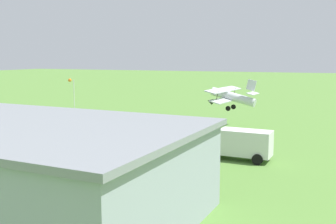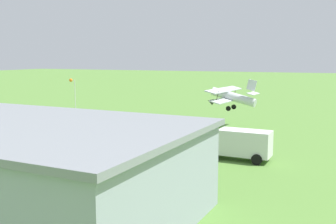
{
  "view_description": "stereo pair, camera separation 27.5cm",
  "coord_description": "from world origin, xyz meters",
  "px_view_note": "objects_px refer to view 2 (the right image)",
  "views": [
    {
      "loc": [
        -20.25,
        51.83,
        9.36
      ],
      "look_at": [
        -2.07,
        10.03,
        3.12
      ],
      "focal_mm": 43.27,
      "sensor_mm": 36.0,
      "label": 1
    },
    {
      "loc": [
        -20.5,
        51.72,
        9.36
      ],
      "look_at": [
        -2.07,
        10.03,
        3.12
      ],
      "focal_mm": 43.27,
      "sensor_mm": 36.0,
      "label": 2
    }
  ],
  "objects_px": {
    "biplane": "(231,96)",
    "truck_box_grey": "(234,143)",
    "windsock": "(72,82)",
    "person_at_fence_line": "(131,135)",
    "person_walking_on_apron": "(187,143)"
  },
  "relations": [
    {
      "from": "truck_box_grey",
      "to": "windsock",
      "type": "height_order",
      "value": "windsock"
    },
    {
      "from": "biplane",
      "to": "windsock",
      "type": "relative_size",
      "value": 1.69
    },
    {
      "from": "person_at_fence_line",
      "to": "biplane",
      "type": "bearing_deg",
      "value": -123.17
    },
    {
      "from": "windsock",
      "to": "person_at_fence_line",
      "type": "bearing_deg",
      "value": 139.24
    },
    {
      "from": "biplane",
      "to": "person_at_fence_line",
      "type": "relative_size",
      "value": 5.79
    },
    {
      "from": "person_at_fence_line",
      "to": "windsock",
      "type": "xyz_separation_m",
      "value": [
        22.63,
        -19.5,
        4.09
      ]
    },
    {
      "from": "truck_box_grey",
      "to": "windsock",
      "type": "xyz_separation_m",
      "value": [
        34.9,
        -22.26,
        3.34
      ]
    },
    {
      "from": "truck_box_grey",
      "to": "windsock",
      "type": "bearing_deg",
      "value": -32.53
    },
    {
      "from": "biplane",
      "to": "person_walking_on_apron",
      "type": "xyz_separation_m",
      "value": [
        0.81,
        13.62,
        -3.54
      ]
    },
    {
      "from": "biplane",
      "to": "person_walking_on_apron",
      "type": "distance_m",
      "value": 14.09
    },
    {
      "from": "biplane",
      "to": "windsock",
      "type": "bearing_deg",
      "value": -13.57
    },
    {
      "from": "person_walking_on_apron",
      "to": "truck_box_grey",
      "type": "bearing_deg",
      "value": 166.2
    },
    {
      "from": "truck_box_grey",
      "to": "windsock",
      "type": "relative_size",
      "value": 1.25
    },
    {
      "from": "biplane",
      "to": "truck_box_grey",
      "type": "xyz_separation_m",
      "value": [
        -4.35,
        14.88,
        -2.76
      ]
    },
    {
      "from": "truck_box_grey",
      "to": "person_at_fence_line",
      "type": "bearing_deg",
      "value": -12.66
    }
  ]
}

